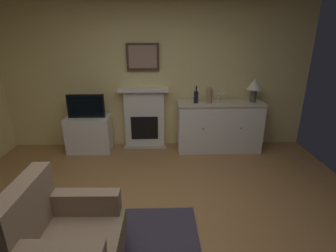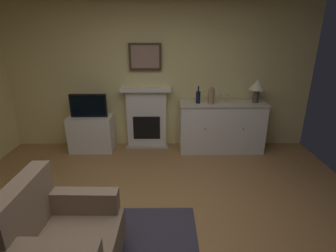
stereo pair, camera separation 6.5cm
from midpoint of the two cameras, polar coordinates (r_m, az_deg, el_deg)
name	(u,v)px [view 1 (the left image)]	position (r m, az deg, el deg)	size (l,w,h in m)	color
ground_plane	(155,238)	(3.01, -3.54, -23.40)	(5.42, 4.88, 0.10)	#9E7042
wall_rear	(156,73)	(4.65, -3.07, 11.44)	(5.42, 0.06, 2.66)	#EAD68C
fireplace_unit	(145,118)	(4.72, -5.55, 1.73)	(0.87, 0.30, 1.10)	white
framed_picture	(143,57)	(4.54, -5.98, 14.86)	(0.55, 0.04, 0.45)	#473323
sideboard_cabinet	(219,126)	(4.68, 10.76, -0.05)	(1.48, 0.49, 0.88)	white
table_lamp	(254,86)	(4.64, 18.06, 8.37)	(0.26, 0.26, 0.40)	#4C4742
wine_bottle	(196,97)	(4.42, 5.75, 6.40)	(0.08, 0.08, 0.29)	black
wine_glass_left	(218,96)	(4.47, 10.41, 6.53)	(0.07, 0.07, 0.16)	silver
wine_glass_center	(224,96)	(4.51, 11.75, 6.55)	(0.07, 0.07, 0.16)	silver
vase_decorative	(209,95)	(4.43, 8.60, 6.74)	(0.11, 0.11, 0.28)	#9E7F5B
tv_cabinet	(89,134)	(4.81, -17.26, -1.68)	(0.75, 0.42, 0.63)	white
tv_set	(86,106)	(4.63, -17.98, 4.16)	(0.62, 0.07, 0.40)	black
armchair	(64,241)	(2.53, -22.68, -22.24)	(0.82, 0.79, 0.92)	#8C7259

